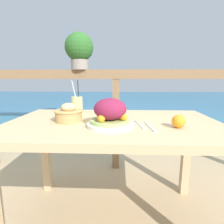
{
  "coord_description": "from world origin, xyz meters",
  "views": [
    {
      "loc": [
        0.03,
        -1.04,
        0.96
      ],
      "look_at": [
        -0.01,
        -0.01,
        0.76
      ],
      "focal_mm": 28.0,
      "sensor_mm": 36.0,
      "label": 1
    }
  ],
  "objects_px": {
    "salad_plate": "(110,114)",
    "bread_basket": "(69,114)",
    "potted_plant": "(79,49)",
    "drink_glass": "(77,105)"
  },
  "relations": [
    {
      "from": "salad_plate",
      "to": "bread_basket",
      "type": "relative_size",
      "value": 1.46
    },
    {
      "from": "drink_glass",
      "to": "bread_basket",
      "type": "xyz_separation_m",
      "value": [
        -0.0,
        -0.21,
        -0.02
      ]
    },
    {
      "from": "salad_plate",
      "to": "drink_glass",
      "type": "xyz_separation_m",
      "value": [
        -0.26,
        0.31,
        -0.0
      ]
    },
    {
      "from": "bread_basket",
      "to": "potted_plant",
      "type": "height_order",
      "value": "potted_plant"
    },
    {
      "from": "salad_plate",
      "to": "bread_basket",
      "type": "distance_m",
      "value": 0.28
    },
    {
      "from": "potted_plant",
      "to": "bread_basket",
      "type": "bearing_deg",
      "value": -83.37
    },
    {
      "from": "salad_plate",
      "to": "potted_plant",
      "type": "height_order",
      "value": "potted_plant"
    },
    {
      "from": "salad_plate",
      "to": "bread_basket",
      "type": "height_order",
      "value": "salad_plate"
    },
    {
      "from": "bread_basket",
      "to": "potted_plant",
      "type": "bearing_deg",
      "value": 96.63
    },
    {
      "from": "potted_plant",
      "to": "drink_glass",
      "type": "bearing_deg",
      "value": -80.66
    }
  ]
}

